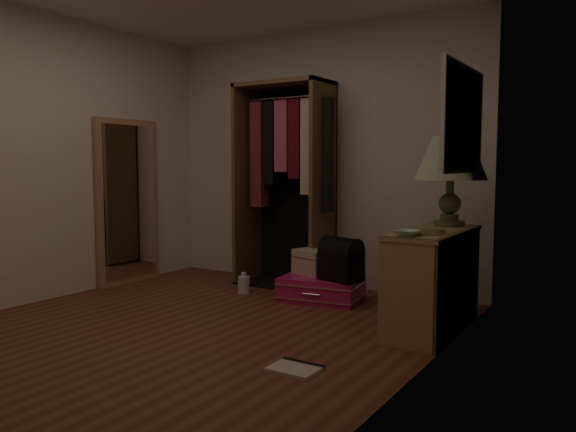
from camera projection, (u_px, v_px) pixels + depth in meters
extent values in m
plane|color=#5B2C1A|center=(186.00, 331.00, 4.17)|extent=(4.00, 4.00, 0.00)
cube|color=silver|center=(318.00, 158.00, 5.74)|extent=(3.50, 0.02, 2.60)
cube|color=silver|center=(417.00, 152.00, 3.12)|extent=(0.02, 4.00, 2.60)
cube|color=silver|center=(36.00, 157.00, 4.99)|extent=(0.02, 4.00, 2.60)
cube|color=silver|center=(463.00, 119.00, 3.95)|extent=(0.03, 0.96, 0.76)
cube|color=black|center=(463.00, 119.00, 3.95)|extent=(0.03, 0.90, 0.70)
cube|color=white|center=(459.00, 164.00, 3.99)|extent=(0.01, 0.88, 0.02)
cube|color=white|center=(460.00, 153.00, 3.98)|extent=(0.01, 0.88, 0.02)
cube|color=white|center=(460.00, 142.00, 3.97)|extent=(0.01, 0.88, 0.02)
cube|color=white|center=(460.00, 130.00, 3.97)|extent=(0.01, 0.88, 0.02)
cube|color=white|center=(460.00, 119.00, 3.96)|extent=(0.01, 0.88, 0.02)
cube|color=white|center=(461.00, 108.00, 3.95)|extent=(0.01, 0.88, 0.02)
cube|color=white|center=(461.00, 97.00, 3.95)|extent=(0.01, 0.88, 0.02)
cube|color=white|center=(461.00, 86.00, 3.94)|extent=(0.01, 0.88, 0.02)
cube|color=white|center=(462.00, 75.00, 3.93)|extent=(0.01, 0.88, 0.02)
cube|color=#9A794A|center=(407.00, 294.00, 3.71)|extent=(0.40, 0.03, 0.75)
cube|color=#9A794A|center=(453.00, 269.00, 4.61)|extent=(0.40, 0.03, 0.75)
cube|color=#9A794A|center=(432.00, 322.00, 4.18)|extent=(0.40, 1.04, 0.03)
cube|color=#9A794A|center=(433.00, 255.00, 4.14)|extent=(0.40, 1.04, 0.03)
cube|color=#9A794A|center=(434.00, 232.00, 4.12)|extent=(0.42, 1.12, 0.03)
cube|color=brown|center=(459.00, 283.00, 4.06)|extent=(0.02, 1.10, 0.75)
cube|color=#9A794A|center=(446.00, 239.00, 4.42)|extent=(0.36, 0.38, 0.13)
cube|color=gray|center=(398.00, 314.00, 3.83)|extent=(0.16, 0.05, 0.28)
cube|color=#4C3833|center=(401.00, 316.00, 3.87)|extent=(0.18, 0.03, 0.24)
cube|color=#B7AD99|center=(403.00, 312.00, 3.92)|extent=(0.16, 0.05, 0.26)
cube|color=brown|center=(406.00, 308.00, 3.94)|extent=(0.17, 0.03, 0.30)
cube|color=#3F4C59|center=(411.00, 308.00, 3.96)|extent=(0.21, 0.03, 0.29)
cube|color=gray|center=(412.00, 305.00, 4.01)|extent=(0.20, 0.04, 0.31)
cube|color=#59594C|center=(414.00, 308.00, 4.04)|extent=(0.21, 0.03, 0.26)
cube|color=#B2724C|center=(415.00, 303.00, 4.08)|extent=(0.18, 0.03, 0.30)
cube|color=beige|center=(416.00, 304.00, 4.12)|extent=(0.17, 0.03, 0.27)
cube|color=#332D38|center=(420.00, 305.00, 4.15)|extent=(0.21, 0.03, 0.24)
cube|color=gray|center=(421.00, 302.00, 4.19)|extent=(0.18, 0.05, 0.27)
cube|color=#4C3833|center=(421.00, 300.00, 4.23)|extent=(0.16, 0.03, 0.27)
cube|color=#B7AD99|center=(424.00, 301.00, 4.27)|extent=(0.17, 0.05, 0.24)
cube|color=brown|center=(426.00, 297.00, 4.32)|extent=(0.16, 0.03, 0.28)
cube|color=#3F4C59|center=(429.00, 294.00, 4.35)|extent=(0.18, 0.03, 0.32)
cube|color=gray|center=(431.00, 296.00, 4.38)|extent=(0.18, 0.03, 0.27)
cube|color=#59594C|center=(431.00, 296.00, 4.43)|extent=(0.16, 0.05, 0.25)
cube|color=#B2724C|center=(435.00, 291.00, 4.47)|extent=(0.18, 0.05, 0.31)
cube|color=beige|center=(437.00, 294.00, 4.52)|extent=(0.18, 0.04, 0.24)
cube|color=#332D38|center=(440.00, 293.00, 4.55)|extent=(0.20, 0.04, 0.24)
cube|color=gray|center=(440.00, 292.00, 4.60)|extent=(0.17, 0.03, 0.23)
cube|color=brown|center=(248.00, 185.00, 5.92)|extent=(0.04, 0.50, 2.05)
cube|color=brown|center=(323.00, 186.00, 5.43)|extent=(0.04, 0.50, 2.05)
cube|color=brown|center=(284.00, 85.00, 5.58)|extent=(0.95, 0.50, 0.04)
cube|color=black|center=(296.00, 185.00, 5.87)|extent=(0.95, 0.02, 2.05)
cube|color=black|center=(284.00, 284.00, 5.77)|extent=(0.95, 0.50, 0.02)
cylinder|color=silver|center=(284.00, 98.00, 5.60)|extent=(0.87, 0.02, 0.02)
cube|color=maroon|center=(259.00, 155.00, 5.78)|extent=(0.14, 0.15, 1.07)
cube|color=black|center=(271.00, 143.00, 5.70)|extent=(0.11, 0.11, 0.84)
cube|color=#BF4C72|center=(283.00, 136.00, 5.61)|extent=(0.15, 0.12, 0.71)
cube|color=#590F19|center=(296.00, 139.00, 5.53)|extent=(0.12, 0.12, 0.77)
cube|color=beige|center=(309.00, 147.00, 5.46)|extent=(0.13, 0.12, 0.93)
cube|color=black|center=(324.00, 155.00, 5.38)|extent=(0.16, 0.11, 1.09)
cube|color=#B07C55|center=(128.00, 202.00, 5.84)|extent=(0.05, 0.80, 1.70)
cube|color=silver|center=(130.00, 202.00, 5.83)|extent=(0.01, 0.68, 1.58)
cube|color=#BF1760|center=(321.00, 289.00, 5.10)|extent=(0.77, 0.61, 0.22)
cube|color=silver|center=(321.00, 295.00, 5.11)|extent=(0.79, 0.63, 0.01)
cube|color=silver|center=(321.00, 282.00, 5.09)|extent=(0.79, 0.63, 0.01)
cylinder|color=silver|center=(311.00, 295.00, 4.86)|extent=(0.16, 0.05, 0.02)
cube|color=tan|center=(312.00, 262.00, 5.19)|extent=(0.39, 0.32, 0.23)
cube|color=brown|center=(312.00, 257.00, 5.19)|extent=(0.40, 0.33, 0.01)
cylinder|color=silver|center=(312.00, 249.00, 5.18)|extent=(0.10, 0.04, 0.02)
cube|color=black|center=(341.00, 265.00, 4.90)|extent=(0.40, 0.31, 0.27)
cylinder|color=black|center=(341.00, 250.00, 4.89)|extent=(0.40, 0.31, 0.23)
cylinder|color=#405027|center=(449.00, 223.00, 4.44)|extent=(0.28, 0.28, 0.04)
cylinder|color=#405027|center=(449.00, 217.00, 4.44)|extent=(0.16, 0.16, 0.05)
sphere|color=#405027|center=(450.00, 203.00, 4.43)|extent=(0.20, 0.20, 0.17)
cylinder|color=#405027|center=(450.00, 186.00, 4.42)|extent=(0.07, 0.07, 0.10)
cone|color=beige|center=(451.00, 158.00, 4.40)|extent=(0.64, 0.64, 0.34)
cone|color=beige|center=(451.00, 158.00, 4.40)|extent=(0.58, 0.58, 0.32)
cylinder|color=olive|center=(424.00, 232.00, 3.94)|extent=(0.30, 0.30, 0.02)
imported|color=#B3D7B6|center=(407.00, 233.00, 3.79)|extent=(0.20, 0.20, 0.04)
cylinder|color=silver|center=(244.00, 285.00, 5.40)|extent=(0.14, 0.14, 0.16)
cylinder|color=silver|center=(244.00, 274.00, 5.39)|extent=(0.06, 0.06, 0.04)
cube|color=beige|center=(295.00, 369.00, 3.35)|extent=(0.29, 0.23, 0.02)
cube|color=black|center=(303.00, 364.00, 3.44)|extent=(0.29, 0.04, 0.03)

